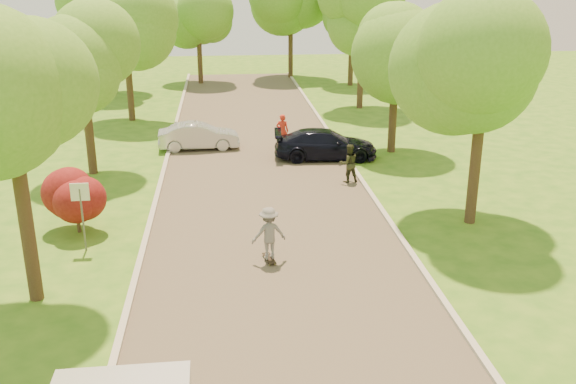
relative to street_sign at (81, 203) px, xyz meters
name	(u,v)px	position (x,y,z in m)	size (l,w,h in m)	color
ground	(287,304)	(5.80, -4.00, -1.56)	(100.00, 100.00, 0.00)	#336C19
road	(265,199)	(5.80, 4.00, -1.56)	(8.00, 60.00, 0.01)	#4C4438
curb_left	(156,202)	(1.75, 4.00, -1.50)	(0.18, 60.00, 0.12)	#B2AD9E
curb_right	(371,194)	(9.85, 4.00, -1.50)	(0.18, 60.00, 0.12)	#B2AD9E
street_sign	(81,203)	(0.00, 0.00, 0.00)	(0.55, 0.06, 2.17)	#59595E
red_shrub	(76,201)	(-0.50, 1.50, -0.47)	(1.70, 1.70, 1.95)	#382619
tree_l_mida	(18,104)	(-0.50, -3.00, 3.61)	(4.71, 4.60, 7.39)	#382619
tree_l_midb	(87,64)	(-1.01, 8.00, 3.02)	(4.30, 4.20, 6.62)	#382619
tree_l_far	(128,21)	(-0.59, 18.00, 3.90)	(4.92, 4.80, 7.79)	#382619
tree_r_mida	(493,58)	(12.82, 1.00, 3.97)	(5.13, 5.00, 7.95)	#382619
tree_r_midb	(401,46)	(12.40, 10.00, 3.32)	(4.51, 4.40, 7.01)	#382619
tree_r_far	(367,10)	(13.03, 20.00, 4.27)	(5.33, 5.20, 8.34)	#382619
tree_bg_a	(107,14)	(-2.98, 26.00, 3.75)	(5.12, 5.00, 7.72)	#382619
tree_bg_b	(356,8)	(14.02, 28.00, 3.97)	(5.12, 5.00, 7.95)	#382619
tree_bg_c	(201,14)	(3.01, 30.00, 3.46)	(4.92, 4.80, 7.33)	#382619
tree_bg_d	(294,8)	(10.02, 32.00, 3.75)	(5.12, 5.00, 7.72)	#382619
silver_sedan	(199,136)	(3.17, 11.41, -0.93)	(1.33, 3.82, 1.26)	#B5B6BA
dark_sedan	(325,144)	(8.91, 9.16, -0.89)	(1.88, 4.62, 1.34)	black
longboard	(269,258)	(5.55, -1.37, -1.48)	(0.38, 0.84, 0.10)	black
skateboarder	(269,233)	(5.55, -1.37, -0.67)	(1.03, 0.59, 1.59)	slate
person_striped	(282,131)	(7.15, 11.25, -0.75)	(0.60, 0.39, 1.63)	red
person_olive	(349,163)	(9.30, 5.70, -0.77)	(0.77, 0.60, 1.58)	#2A2E1B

